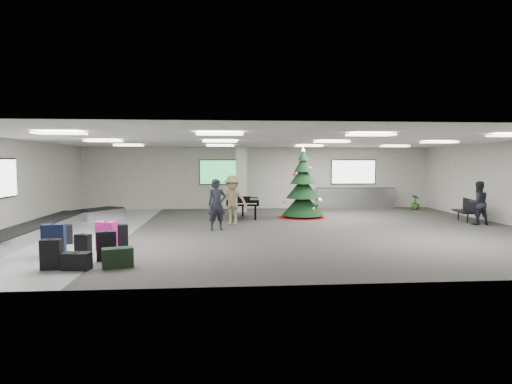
{
  "coord_description": "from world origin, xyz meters",
  "views": [
    {
      "loc": [
        -1.96,
        -15.15,
        2.41
      ],
      "look_at": [
        -0.65,
        1.0,
        1.28
      ],
      "focal_mm": 30.0,
      "sensor_mm": 36.0,
      "label": 1
    }
  ],
  "objects": [
    {
      "name": "ground",
      "position": [
        0.0,
        0.0,
        0.0
      ],
      "size": [
        18.0,
        18.0,
        0.0
      ],
      "primitive_type": "plane",
      "color": "#363431",
      "rests_on": "ground"
    },
    {
      "name": "room_envelope",
      "position": [
        -0.38,
        0.67,
        2.33
      ],
      "size": [
        18.02,
        14.02,
        3.21
      ],
      "color": "#9E9C90",
      "rests_on": "ground"
    },
    {
      "name": "baggage_carousel",
      "position": [
        -7.84,
        -0.08,
        0.21
      ],
      "size": [
        2.28,
        9.71,
        0.43
      ],
      "color": "silver",
      "rests_on": "ground"
    },
    {
      "name": "service_counter",
      "position": [
        5.0,
        6.65,
        0.55
      ],
      "size": [
        4.05,
        0.65,
        1.08
      ],
      "color": "silver",
      "rests_on": "ground"
    },
    {
      "name": "suitcase_0",
      "position": [
        -5.78,
        -5.33,
        0.34
      ],
      "size": [
        0.45,
        0.25,
        0.7
      ],
      "rotation": [
        0.0,
        0.0,
        0.02
      ],
      "color": "black",
      "rests_on": "ground"
    },
    {
      "name": "suitcase_1",
      "position": [
        -4.79,
        -4.5,
        0.36
      ],
      "size": [
        0.51,
        0.35,
        0.75
      ],
      "rotation": [
        0.0,
        0.0,
        0.24
      ],
      "color": "black",
      "rests_on": "ground"
    },
    {
      "name": "pink_suitcase",
      "position": [
        -5.1,
        -3.3,
        0.4
      ],
      "size": [
        0.56,
        0.4,
        0.82
      ],
      "rotation": [
        0.0,
        0.0,
        -0.24
      ],
      "color": "#FC20A2",
      "rests_on": "ground"
    },
    {
      "name": "suitcase_3",
      "position": [
        -4.82,
        -3.06,
        0.34
      ],
      "size": [
        0.51,
        0.4,
        0.69
      ],
      "rotation": [
        0.0,
        0.0,
        0.4
      ],
      "color": "black",
      "rests_on": "ground"
    },
    {
      "name": "navy_suitcase",
      "position": [
        -6.25,
        -3.95,
        0.42
      ],
      "size": [
        0.58,
        0.38,
        0.86
      ],
      "rotation": [
        0.0,
        0.0,
        0.13
      ],
      "color": "black",
      "rests_on": "ground"
    },
    {
      "name": "suitcase_5",
      "position": [
        -5.49,
        -4.05,
        0.29
      ],
      "size": [
        0.43,
        0.32,
        0.6
      ],
      "rotation": [
        0.0,
        0.0,
        -0.32
      ],
      "color": "black",
      "rests_on": "ground"
    },
    {
      "name": "green_duffel",
      "position": [
        -4.35,
        -5.25,
        0.23
      ],
      "size": [
        0.75,
        0.53,
        0.48
      ],
      "rotation": [
        0.0,
        0.0,
        0.32
      ],
      "color": "black",
      "rests_on": "ground"
    },
    {
      "name": "suitcase_8",
      "position": [
        -6.55,
        -2.31,
        0.29
      ],
      "size": [
        0.45,
        0.37,
        0.6
      ],
      "rotation": [
        0.0,
        0.0,
        0.45
      ],
      "color": "black",
      "rests_on": "ground"
    },
    {
      "name": "black_duffel",
      "position": [
        -5.21,
        -5.4,
        0.2
      ],
      "size": [
        0.64,
        0.41,
        0.41
      ],
      "rotation": [
        0.0,
        0.0,
        -0.14
      ],
      "color": "black",
      "rests_on": "ground"
    },
    {
      "name": "christmas_tree",
      "position": [
        1.57,
        3.14,
        1.06
      ],
      "size": [
        2.17,
        2.17,
        3.09
      ],
      "color": "maroon",
      "rests_on": "ground"
    },
    {
      "name": "grand_piano",
      "position": [
        -1.05,
        3.15,
        0.71
      ],
      "size": [
        1.44,
        1.8,
        1.0
      ],
      "rotation": [
        0.0,
        0.0,
        -0.05
      ],
      "color": "black",
      "rests_on": "ground"
    },
    {
      "name": "bench",
      "position": [
        7.94,
        1.41,
        0.52
      ],
      "size": [
        0.83,
        1.54,
        0.93
      ],
      "rotation": [
        0.0,
        0.0,
        -0.24
      ],
      "color": "black",
      "rests_on": "ground"
    },
    {
      "name": "traveler_a",
      "position": [
        -2.13,
        -0.02,
        0.91
      ],
      "size": [
        0.76,
        0.6,
        1.82
      ],
      "primitive_type": "imported",
      "rotation": [
        0.0,
        0.0,
        0.28
      ],
      "color": "black",
      "rests_on": "ground"
    },
    {
      "name": "traveler_b",
      "position": [
        -1.54,
        1.36,
        0.95
      ],
      "size": [
        1.38,
        1.03,
        1.9
      ],
      "primitive_type": "imported",
      "rotation": [
        0.0,
        0.0,
        -0.29
      ],
      "color": "#806F4F",
      "rests_on": "ground"
    },
    {
      "name": "traveler_bench",
      "position": [
        7.9,
        0.5,
        0.84
      ],
      "size": [
        0.83,
        0.66,
        1.68
      ],
      "primitive_type": "imported",
      "rotation": [
        0.0,
        0.0,
        3.12
      ],
      "color": "black",
      "rests_on": "ground"
    },
    {
      "name": "potted_plant_left",
      "position": [
        2.72,
        5.79,
        0.38
      ],
      "size": [
        0.52,
        0.53,
        0.75
      ],
      "primitive_type": "imported",
      "rotation": [
        0.0,
        0.0,
        0.88
      ],
      "color": "#1B4315",
      "rests_on": "ground"
    },
    {
      "name": "potted_plant_right",
      "position": [
        7.85,
        5.7,
        0.39
      ],
      "size": [
        0.54,
        0.54,
        0.77
      ],
      "primitive_type": "imported",
      "rotation": [
        0.0,
        0.0,
        1.88
      ],
      "color": "#1B4315",
      "rests_on": "ground"
    }
  ]
}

